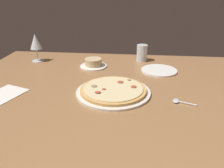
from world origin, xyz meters
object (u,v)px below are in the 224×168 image
ramekin_on_saucer (93,64)px  spoon (179,101)px  water_glass (142,54)px  side_plate (159,70)px  pizza_main (113,91)px  paper_menu (2,96)px  wine_glass_far (36,42)px

ramekin_on_saucer → spoon: ramekin_on_saucer is taller
water_glass → side_plate: bearing=-62.0°
pizza_main → paper_menu: 48.78cm
side_plate → water_glass: bearing=118.0°
spoon → side_plate: bearing=97.9°
ramekin_on_saucer → spoon: bearing=-42.8°
pizza_main → ramekin_on_saucer: size_ratio=2.13×
ramekin_on_saucer → wine_glass_far: bearing=168.9°
wine_glass_far → side_plate: (74.44, -10.60, -11.45)cm
ramekin_on_saucer → water_glass: water_glass is taller
water_glass → paper_menu: 83.13cm
pizza_main → spoon: size_ratio=3.37×
pizza_main → paper_menu: size_ratio=1.69×
pizza_main → side_plate: pizza_main is taller
pizza_main → side_plate: (22.74, 30.23, -0.75)cm
side_plate → wine_glass_far: bearing=171.9°
ramekin_on_saucer → side_plate: ramekin_on_saucer is taller
ramekin_on_saucer → water_glass: (28.26, 14.39, 2.57)cm
pizza_main → water_glass: size_ratio=3.25×
ramekin_on_saucer → wine_glass_far: (-36.69, 7.17, 9.85)cm
pizza_main → side_plate: bearing=53.0°
pizza_main → water_glass: 49.95cm
wine_glass_far → side_plate: 76.06cm
wine_glass_far → water_glass: 65.76cm
side_plate → ramekin_on_saucer: bearing=174.8°
ramekin_on_saucer → paper_menu: (-33.12, -41.50, -1.91)cm
pizza_main → paper_menu: pizza_main is taller
pizza_main → ramekin_on_saucer: (-15.01, 33.65, 0.85)cm
paper_menu → spoon: (75.87, 1.89, 0.31)cm
spoon → water_glass: bearing=105.0°
water_glass → side_plate: size_ratio=0.52×
water_glass → spoon: (14.49, -53.99, -4.17)cm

